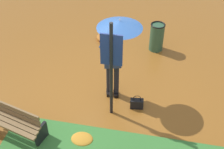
# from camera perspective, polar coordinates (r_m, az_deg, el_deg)

# --- Properties ---
(ground_plane) EXTENTS (18.00, 18.00, 0.00)m
(ground_plane) POSITION_cam_1_polar(r_m,az_deg,el_deg) (7.14, -1.17, -3.98)
(ground_plane) COLOR brown
(person_with_umbrella) EXTENTS (0.96, 0.96, 2.04)m
(person_with_umbrella) POSITION_cam_1_polar(r_m,az_deg,el_deg) (6.22, 0.88, 6.84)
(person_with_umbrella) COLOR black
(person_with_umbrella) RESTS_ON ground_plane
(info_sign_post) EXTENTS (0.44, 0.07, 2.30)m
(info_sign_post) POSITION_cam_1_polar(r_m,az_deg,el_deg) (5.77, -0.13, 2.66)
(info_sign_post) COLOR black
(info_sign_post) RESTS_ON ground_plane
(handbag) EXTENTS (0.31, 0.17, 0.37)m
(handbag) POSITION_cam_1_polar(r_m,az_deg,el_deg) (6.76, 4.84, -5.64)
(handbag) COLOR black
(handbag) RESTS_ON ground_plane
(park_bench) EXTENTS (1.43, 0.72, 0.75)m
(park_bench) POSITION_cam_1_polar(r_m,az_deg,el_deg) (6.32, -19.12, -8.75)
(park_bench) COLOR black
(park_bench) RESTS_ON ground_plane
(trash_bin) EXTENTS (0.42, 0.42, 0.83)m
(trash_bin) POSITION_cam_1_polar(r_m,az_deg,el_deg) (8.56, 8.71, 7.25)
(trash_bin) COLOR #2D5138
(trash_bin) RESTS_ON ground_plane
(leaf_pile_by_bench) EXTENTS (0.46, 0.37, 0.10)m
(leaf_pile_by_bench) POSITION_cam_1_polar(r_m,az_deg,el_deg) (6.19, -5.86, -12.38)
(leaf_pile_by_bench) COLOR #C68428
(leaf_pile_by_bench) RESTS_ON ground_plane
(leaf_pile_far_path) EXTENTS (0.75, 0.60, 0.16)m
(leaf_pile_far_path) POSITION_cam_1_polar(r_m,az_deg,el_deg) (9.07, -0.64, 7.22)
(leaf_pile_far_path) COLOR #A86023
(leaf_pile_far_path) RESTS_ON ground_plane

